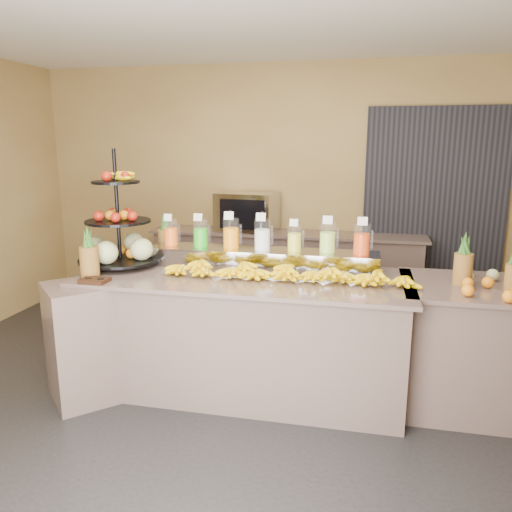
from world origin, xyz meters
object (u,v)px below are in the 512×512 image
(banana_heap, at_px, (286,271))
(right_fruit_pile, at_px, (487,281))
(condiment_caddy, at_px, (95,280))
(fruit_stand, at_px, (124,237))
(oven_warmer, at_px, (247,212))
(pitcher_tray, at_px, (262,259))

(banana_heap, bearing_deg, right_fruit_pile, -0.30)
(banana_heap, height_order, right_fruit_pile, right_fruit_pile)
(right_fruit_pile, bearing_deg, condiment_caddy, -172.04)
(fruit_stand, relative_size, oven_warmer, 1.44)
(banana_heap, distance_m, right_fruit_pile, 1.38)
(pitcher_tray, relative_size, banana_heap, 0.98)
(banana_heap, relative_size, oven_warmer, 2.89)
(fruit_stand, distance_m, condiment_caddy, 0.56)
(banana_heap, xyz_separation_m, condiment_caddy, (-1.34, -0.39, -0.05))
(pitcher_tray, height_order, condiment_caddy, pitcher_tray)
(pitcher_tray, height_order, fruit_stand, fruit_stand)
(pitcher_tray, relative_size, right_fruit_pile, 4.33)
(right_fruit_pile, height_order, oven_warmer, oven_warmer)
(fruit_stand, xyz_separation_m, oven_warmer, (0.59, 1.85, -0.02))
(condiment_caddy, height_order, oven_warmer, oven_warmer)
(banana_heap, xyz_separation_m, fruit_stand, (-1.36, 0.13, 0.17))
(banana_heap, bearing_deg, condiment_caddy, -163.87)
(right_fruit_pile, bearing_deg, banana_heap, 179.70)
(condiment_caddy, xyz_separation_m, right_fruit_pile, (2.73, 0.38, 0.06))
(condiment_caddy, relative_size, oven_warmer, 0.29)
(pitcher_tray, relative_size, fruit_stand, 1.96)
(condiment_caddy, bearing_deg, banana_heap, 16.13)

